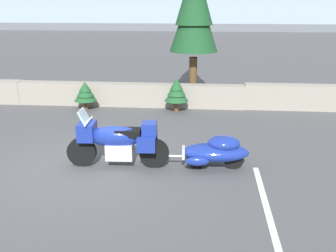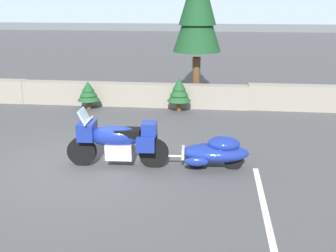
{
  "view_description": "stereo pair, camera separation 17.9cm",
  "coord_description": "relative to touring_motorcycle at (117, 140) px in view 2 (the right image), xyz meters",
  "views": [
    {
      "loc": [
        2.66,
        -8.29,
        3.65
      ],
      "look_at": [
        1.82,
        0.55,
        0.85
      ],
      "focal_mm": 43.34,
      "sensor_mm": 36.0,
      "label": 1
    },
    {
      "loc": [
        2.84,
        -8.27,
        3.65
      ],
      "look_at": [
        1.82,
        0.55,
        0.85
      ],
      "focal_mm": 43.34,
      "sensor_mm": 36.0,
      "label": 2
    }
  ],
  "objects": [
    {
      "name": "ground_plane",
      "position": [
        -0.71,
        -0.1,
        -0.62
      ],
      "size": [
        80.0,
        80.0,
        0.0
      ],
      "primitive_type": "plane",
      "color": "#4C4C4F"
    },
    {
      "name": "stone_guard_wall",
      "position": [
        -0.68,
        5.42,
        -0.21
      ],
      "size": [
        24.0,
        0.6,
        0.86
      ],
      "color": "gray",
      "rests_on": "ground"
    },
    {
      "name": "touring_motorcycle",
      "position": [
        0.0,
        0.0,
        0.0
      ],
      "size": [
        2.31,
        0.8,
        1.33
      ],
      "color": "black",
      "rests_on": "ground"
    },
    {
      "name": "car_shaped_trailer",
      "position": [
        2.21,
        0.1,
        -0.21
      ],
      "size": [
        2.21,
        0.8,
        0.76
      ],
      "color": "black",
      "rests_on": "ground"
    },
    {
      "name": "pine_tree_tall",
      "position": [
        1.46,
        6.39,
        2.89
      ],
      "size": [
        1.72,
        1.72,
        5.61
      ],
      "color": "brown",
      "rests_on": "ground"
    },
    {
      "name": "pine_sapling_near",
      "position": [
        0.97,
        4.77,
        0.1
      ],
      "size": [
        0.8,
        0.8,
        1.16
      ],
      "color": "brown",
      "rests_on": "ground"
    },
    {
      "name": "pine_sapling_farther",
      "position": [
        -2.14,
        4.76,
        -0.01
      ],
      "size": [
        0.76,
        0.76,
        0.97
      ],
      "color": "brown",
      "rests_on": "ground"
    },
    {
      "name": "parking_stripe_marker",
      "position": [
        3.11,
        -1.6,
        -0.62
      ],
      "size": [
        0.12,
        3.6,
        0.01
      ],
      "primitive_type": "cube",
      "color": "silver",
      "rests_on": "ground"
    }
  ]
}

